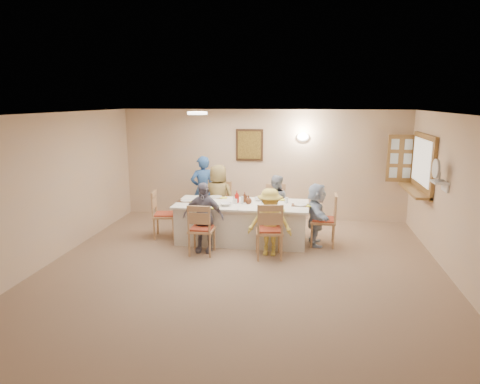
# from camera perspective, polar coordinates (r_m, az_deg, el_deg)

# --- Properties ---
(ground) EXTENTS (7.00, 7.00, 0.00)m
(ground) POSITION_cam_1_polar(r_m,az_deg,el_deg) (6.81, -0.12, -11.22)
(ground) COLOR #9C7D63
(room_walls) EXTENTS (7.00, 7.00, 7.00)m
(room_walls) POSITION_cam_1_polar(r_m,az_deg,el_deg) (6.37, -0.13, 1.39)
(room_walls) COLOR beige
(room_walls) RESTS_ON ground
(wall_picture) EXTENTS (0.62, 0.05, 0.72)m
(wall_picture) POSITION_cam_1_polar(r_m,az_deg,el_deg) (9.78, 1.26, 6.28)
(wall_picture) COLOR #311E11
(wall_picture) RESTS_ON room_walls
(wall_sconce) EXTENTS (0.26, 0.09, 0.18)m
(wall_sconce) POSITION_cam_1_polar(r_m,az_deg,el_deg) (9.65, 8.39, 7.27)
(wall_sconce) COLOR white
(wall_sconce) RESTS_ON room_walls
(ceiling_light) EXTENTS (0.36, 0.36, 0.05)m
(ceiling_light) POSITION_cam_1_polar(r_m,az_deg,el_deg) (7.93, -5.71, 10.42)
(ceiling_light) COLOR white
(ceiling_light) RESTS_ON room_walls
(serving_hatch) EXTENTS (0.06, 1.50, 1.15)m
(serving_hatch) POSITION_cam_1_polar(r_m,az_deg,el_deg) (8.95, 23.22, 3.46)
(serving_hatch) COLOR olive
(serving_hatch) RESTS_ON room_walls
(hatch_sill) EXTENTS (0.30, 1.50, 0.05)m
(hatch_sill) POSITION_cam_1_polar(r_m,az_deg,el_deg) (9.01, 22.20, 0.19)
(hatch_sill) COLOR olive
(hatch_sill) RESTS_ON room_walls
(shutter_door) EXTENTS (0.55, 0.04, 1.00)m
(shutter_door) POSITION_cam_1_polar(r_m,az_deg,el_deg) (9.62, 20.62, 4.21)
(shutter_door) COLOR olive
(shutter_door) RESTS_ON room_walls
(fan_shelf) EXTENTS (0.22, 0.36, 0.03)m
(fan_shelf) POSITION_cam_1_polar(r_m,az_deg,el_deg) (7.66, 25.02, 1.21)
(fan_shelf) COLOR white
(fan_shelf) RESTS_ON room_walls
(desk_fan) EXTENTS (0.30, 0.30, 0.28)m
(desk_fan) POSITION_cam_1_polar(r_m,az_deg,el_deg) (7.63, 24.91, 2.33)
(desk_fan) COLOR #A5A5A8
(desk_fan) RESTS_ON fan_shelf
(dining_table) EXTENTS (2.54, 1.08, 0.76)m
(dining_table) POSITION_cam_1_polar(r_m,az_deg,el_deg) (8.32, 0.23, -4.04)
(dining_table) COLOR silver
(dining_table) RESTS_ON ground
(chair_back_left) EXTENTS (0.50, 0.50, 0.99)m
(chair_back_left) POSITION_cam_1_polar(r_m,az_deg,el_deg) (9.15, -2.74, -1.79)
(chair_back_left) COLOR tan
(chair_back_left) RESTS_ON ground
(chair_back_right) EXTENTS (0.51, 0.51, 0.97)m
(chair_back_right) POSITION_cam_1_polar(r_m,az_deg,el_deg) (9.00, 4.77, -2.14)
(chair_back_right) COLOR tan
(chair_back_right) RESTS_ON ground
(chair_front_left) EXTENTS (0.45, 0.45, 0.94)m
(chair_front_left) POSITION_cam_1_polar(r_m,az_deg,el_deg) (7.66, -5.12, -4.85)
(chair_front_left) COLOR tan
(chair_front_left) RESTS_ON ground
(chair_front_right) EXTENTS (0.55, 0.55, 1.00)m
(chair_front_right) POSITION_cam_1_polar(r_m,az_deg,el_deg) (7.46, 3.90, -5.03)
(chair_front_right) COLOR tan
(chair_front_right) RESTS_ON ground
(chair_left_end) EXTENTS (0.52, 0.52, 0.96)m
(chair_left_end) POSITION_cam_1_polar(r_m,az_deg,el_deg) (8.65, -9.98, -2.93)
(chair_left_end) COLOR tan
(chair_left_end) RESTS_ON ground
(chair_right_end) EXTENTS (0.50, 0.50, 1.00)m
(chair_right_end) POSITION_cam_1_polar(r_m,az_deg,el_deg) (8.21, 11.01, -3.61)
(chair_right_end) COLOR tan
(chair_right_end) RESTS_ON ground
(diner_back_left) EXTENTS (0.86, 0.71, 1.40)m
(diner_back_left) POSITION_cam_1_polar(r_m,az_deg,el_deg) (8.99, -2.91, -0.73)
(diner_back_left) COLOR olive
(diner_back_left) RESTS_ON ground
(diner_back_right) EXTENTS (0.76, 0.68, 1.21)m
(diner_back_right) POSITION_cam_1_polar(r_m,az_deg,el_deg) (8.85, 4.73, -1.58)
(diner_back_right) COLOR #929AAC
(diner_back_right) RESTS_ON ground
(diner_front_left) EXTENTS (0.76, 0.32, 1.28)m
(diner_front_left) POSITION_cam_1_polar(r_m,az_deg,el_deg) (7.72, -4.93, -3.37)
(diner_front_left) COLOR gray
(diner_front_left) RESTS_ON ground
(diner_front_right) EXTENTS (0.81, 0.51, 1.20)m
(diner_front_right) POSITION_cam_1_polar(r_m,az_deg,el_deg) (7.54, 3.99, -4.04)
(diner_front_right) COLOR #E8CC50
(diner_front_right) RESTS_ON ground
(diner_right_end) EXTENTS (1.16, 0.53, 1.19)m
(diner_right_end) POSITION_cam_1_polar(r_m,az_deg,el_deg) (8.18, 10.13, -2.95)
(diner_right_end) COLOR silver
(diner_right_end) RESTS_ON ground
(caregiver) EXTENTS (0.86, 0.84, 1.50)m
(caregiver) POSITION_cam_1_polar(r_m,az_deg,el_deg) (9.52, -5.00, 0.31)
(caregiver) COLOR #2C5494
(caregiver) RESTS_ON ground
(placemat_fl) EXTENTS (0.34, 0.26, 0.01)m
(placemat_fl) POSITION_cam_1_polar(r_m,az_deg,el_deg) (7.93, -4.51, -2.03)
(placemat_fl) COLOR #472B19
(placemat_fl) RESTS_ON dining_table
(plate_fl) EXTENTS (0.24, 0.24, 0.02)m
(plate_fl) POSITION_cam_1_polar(r_m,az_deg,el_deg) (7.93, -4.51, -1.96)
(plate_fl) COLOR white
(plate_fl) RESTS_ON dining_table
(napkin_fl) EXTENTS (0.15, 0.15, 0.01)m
(napkin_fl) POSITION_cam_1_polar(r_m,az_deg,el_deg) (7.84, -3.31, -2.12)
(napkin_fl) COLOR yellow
(napkin_fl) RESTS_ON dining_table
(placemat_fr) EXTENTS (0.36, 0.27, 0.01)m
(placemat_fr) POSITION_cam_1_polar(r_m,az_deg,el_deg) (7.75, 4.17, -2.36)
(placemat_fr) COLOR #472B19
(placemat_fr) RESTS_ON dining_table
(plate_fr) EXTENTS (0.24, 0.24, 0.01)m
(plate_fr) POSITION_cam_1_polar(r_m,az_deg,el_deg) (7.75, 4.17, -2.29)
(plate_fr) COLOR white
(plate_fr) RESTS_ON dining_table
(napkin_fr) EXTENTS (0.13, 0.13, 0.01)m
(napkin_fr) POSITION_cam_1_polar(r_m,az_deg,el_deg) (7.69, 5.48, -2.45)
(napkin_fr) COLOR yellow
(napkin_fr) RESTS_ON dining_table
(placemat_bl) EXTENTS (0.33, 0.24, 0.01)m
(placemat_bl) POSITION_cam_1_polar(r_m,az_deg,el_deg) (8.73, -3.25, -0.69)
(placemat_bl) COLOR #472B19
(placemat_bl) RESTS_ON dining_table
(plate_bl) EXTENTS (0.26, 0.26, 0.02)m
(plate_bl) POSITION_cam_1_polar(r_m,az_deg,el_deg) (8.73, -3.26, -0.63)
(plate_bl) COLOR white
(plate_bl) RESTS_ON dining_table
(napkin_bl) EXTENTS (0.13, 0.13, 0.01)m
(napkin_bl) POSITION_cam_1_polar(r_m,az_deg,el_deg) (8.64, -2.16, -0.76)
(napkin_bl) COLOR yellow
(napkin_bl) RESTS_ON dining_table
(placemat_br) EXTENTS (0.35, 0.26, 0.01)m
(placemat_br) POSITION_cam_1_polar(r_m,az_deg,el_deg) (8.57, 4.63, -0.96)
(placemat_br) COLOR #472B19
(placemat_br) RESTS_ON dining_table
(plate_br) EXTENTS (0.23, 0.23, 0.01)m
(plate_br) POSITION_cam_1_polar(r_m,az_deg,el_deg) (8.56, 4.63, -0.90)
(plate_br) COLOR white
(plate_br) RESTS_ON dining_table
(napkin_br) EXTENTS (0.13, 0.13, 0.01)m
(napkin_br) POSITION_cam_1_polar(r_m,az_deg,el_deg) (8.51, 5.81, -1.03)
(napkin_br) COLOR yellow
(napkin_br) RESTS_ON dining_table
(placemat_le) EXTENTS (0.34, 0.25, 0.01)m
(placemat_le) POSITION_cam_1_polar(r_m,az_deg,el_deg) (8.45, -7.16, -1.20)
(placemat_le) COLOR #472B19
(placemat_le) RESTS_ON dining_table
(plate_le) EXTENTS (0.23, 0.23, 0.01)m
(plate_le) POSITION_cam_1_polar(r_m,az_deg,el_deg) (8.45, -7.16, -1.13)
(plate_le) COLOR white
(plate_le) RESTS_ON dining_table
(napkin_le) EXTENTS (0.15, 0.15, 0.01)m
(napkin_le) POSITION_cam_1_polar(r_m,az_deg,el_deg) (8.36, -6.07, -1.28)
(napkin_le) COLOR yellow
(napkin_le) RESTS_ON dining_table
(placemat_re) EXTENTS (0.33, 0.25, 0.01)m
(placemat_re) POSITION_cam_1_polar(r_m,az_deg,el_deg) (8.14, 8.06, -1.75)
(placemat_re) COLOR #472B19
(placemat_re) RESTS_ON dining_table
(plate_re) EXTENTS (0.24, 0.24, 0.02)m
(plate_re) POSITION_cam_1_polar(r_m,az_deg,el_deg) (8.14, 8.07, -1.68)
(plate_re) COLOR white
(plate_re) RESTS_ON dining_table
(napkin_re) EXTENTS (0.14, 0.14, 0.01)m
(napkin_re) POSITION_cam_1_polar(r_m,az_deg,el_deg) (8.09, 9.33, -1.83)
(napkin_re) COLOR yellow
(napkin_re) RESTS_ON dining_table
(teacup_a) EXTENTS (0.19, 0.19, 0.09)m
(teacup_a) POSITION_cam_1_polar(r_m,az_deg,el_deg) (8.04, -5.55, -1.54)
(teacup_a) COLOR white
(teacup_a) RESTS_ON dining_table
(teacup_b) EXTENTS (0.15, 0.15, 0.08)m
(teacup_b) POSITION_cam_1_polar(r_m,az_deg,el_deg) (8.68, 3.13, -0.50)
(teacup_b) COLOR white
(teacup_b) RESTS_ON dining_table
(bowl_a) EXTENTS (0.37, 0.37, 0.05)m
(bowl_a) POSITION_cam_1_polar(r_m,az_deg,el_deg) (8.04, -1.93, -1.63)
(bowl_a) COLOR white
(bowl_a) RESTS_ON dining_table
(bowl_b) EXTENTS (0.31, 0.31, 0.06)m
(bowl_b) POSITION_cam_1_polar(r_m,az_deg,el_deg) (8.45, 2.63, -0.92)
(bowl_b) COLOR white
(bowl_b) RESTS_ON dining_table
(condiment_ketchup) EXTENTS (0.13, 0.13, 0.23)m
(condiment_ketchup) POSITION_cam_1_polar(r_m,az_deg,el_deg) (8.23, -0.42, -0.65)
(condiment_ketchup) COLOR red
(condiment_ketchup) RESTS_ON dining_table
(condiment_brown) EXTENTS (0.14, 0.14, 0.20)m
(condiment_brown) POSITION_cam_1_polar(r_m,az_deg,el_deg) (8.28, 0.62, -0.69)
(condiment_brown) COLOR #5D2F18
(condiment_brown) RESTS_ON dining_table
(condiment_malt) EXTENTS (0.20, 0.20, 0.16)m
(condiment_malt) POSITION_cam_1_polar(r_m,az_deg,el_deg) (8.17, 1.14, -1.01)
(condiment_malt) COLOR #5D2F18
(condiment_malt) RESTS_ON dining_table
(drinking_glass) EXTENTS (0.07, 0.07, 0.10)m
(drinking_glass) POSITION_cam_1_polar(r_m,az_deg,el_deg) (8.28, -0.74, -1.01)
(drinking_glass) COLOR silver
(drinking_glass) RESTS_ON dining_table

